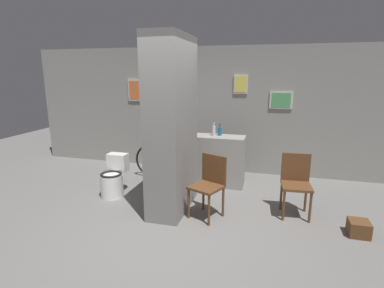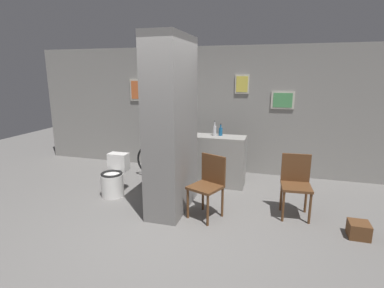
{
  "view_description": "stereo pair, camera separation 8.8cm",
  "coord_description": "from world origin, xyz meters",
  "px_view_note": "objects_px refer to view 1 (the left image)",
  "views": [
    {
      "loc": [
        1.34,
        -3.57,
        2.07
      ],
      "look_at": [
        0.12,
        0.97,
        0.95
      ],
      "focal_mm": 28.0,
      "sensor_mm": 36.0,
      "label": 1
    },
    {
      "loc": [
        1.43,
        -3.55,
        2.07
      ],
      "look_at": [
        0.12,
        0.97,
        0.95
      ],
      "focal_mm": 28.0,
      "sensor_mm": 36.0,
      "label": 2
    }
  ],
  "objects_px": {
    "toilet": "(113,179)",
    "chair_by_doorway": "(296,181)",
    "chair_near_pillar": "(209,183)",
    "bottle_tall": "(214,130)",
    "bicycle": "(176,162)"
  },
  "relations": [
    {
      "from": "toilet",
      "to": "chair_near_pillar",
      "type": "distance_m",
      "value": 1.79
    },
    {
      "from": "toilet",
      "to": "bicycle",
      "type": "height_order",
      "value": "bicycle"
    },
    {
      "from": "toilet",
      "to": "chair_by_doorway",
      "type": "bearing_deg",
      "value": 1.26
    },
    {
      "from": "chair_near_pillar",
      "to": "bottle_tall",
      "type": "distance_m",
      "value": 1.44
    },
    {
      "from": "chair_by_doorway",
      "to": "bottle_tall",
      "type": "xyz_separation_m",
      "value": [
        -1.42,
        0.94,
        0.53
      ]
    },
    {
      "from": "chair_near_pillar",
      "to": "bottle_tall",
      "type": "xyz_separation_m",
      "value": [
        -0.2,
        1.33,
        0.53
      ]
    },
    {
      "from": "chair_near_pillar",
      "to": "chair_by_doorway",
      "type": "bearing_deg",
      "value": 41.01
    },
    {
      "from": "chair_by_doorway",
      "to": "toilet",
      "type": "bearing_deg",
      "value": 176.87
    },
    {
      "from": "chair_near_pillar",
      "to": "chair_by_doorway",
      "type": "xyz_separation_m",
      "value": [
        1.22,
        0.39,
        0.0
      ]
    },
    {
      "from": "chair_near_pillar",
      "to": "chair_by_doorway",
      "type": "height_order",
      "value": "same"
    },
    {
      "from": "bicycle",
      "to": "toilet",
      "type": "bearing_deg",
      "value": -126.85
    },
    {
      "from": "toilet",
      "to": "bottle_tall",
      "type": "xyz_separation_m",
      "value": [
        1.55,
        1.01,
        0.74
      ]
    },
    {
      "from": "bottle_tall",
      "to": "toilet",
      "type": "bearing_deg",
      "value": -146.93
    },
    {
      "from": "toilet",
      "to": "bicycle",
      "type": "relative_size",
      "value": 0.41
    },
    {
      "from": "toilet",
      "to": "chair_by_doorway",
      "type": "distance_m",
      "value": 2.98
    }
  ]
}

